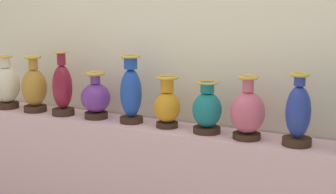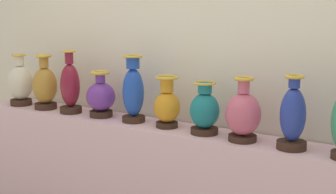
{
  "view_description": "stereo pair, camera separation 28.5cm",
  "coord_description": "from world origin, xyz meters",
  "px_view_note": "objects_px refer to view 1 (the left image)",
  "views": [
    {
      "loc": [
        1.33,
        -2.47,
        1.52
      ],
      "look_at": [
        0.0,
        0.0,
        1.0
      ],
      "focal_mm": 51.52,
      "sensor_mm": 36.0,
      "label": 1
    },
    {
      "loc": [
        1.58,
        -2.32,
        1.52
      ],
      "look_at": [
        0.0,
        0.0,
        1.0
      ],
      "focal_mm": 51.52,
      "sensor_mm": 36.0,
      "label": 2
    }
  ],
  "objects_px": {
    "vase_sapphire": "(131,93)",
    "vase_amber": "(167,105)",
    "vase_ivory": "(7,86)",
    "vase_rose": "(247,113)",
    "vase_teal": "(207,110)",
    "vase_violet": "(96,98)",
    "vase_cobalt": "(298,115)",
    "vase_burgundy": "(62,89)",
    "vase_ochre": "(34,88)"
  },
  "relations": [
    {
      "from": "vase_burgundy",
      "to": "vase_amber",
      "type": "distance_m",
      "value": 0.77
    },
    {
      "from": "vase_violet",
      "to": "vase_sapphire",
      "type": "xyz_separation_m",
      "value": [
        0.27,
        0.0,
        0.06
      ]
    },
    {
      "from": "vase_burgundy",
      "to": "vase_sapphire",
      "type": "relative_size",
      "value": 1.01
    },
    {
      "from": "vase_ivory",
      "to": "vase_ochre",
      "type": "xyz_separation_m",
      "value": [
        0.25,
        0.01,
        0.0
      ]
    },
    {
      "from": "vase_sapphire",
      "to": "vase_cobalt",
      "type": "relative_size",
      "value": 1.11
    },
    {
      "from": "vase_teal",
      "to": "vase_rose",
      "type": "distance_m",
      "value": 0.25
    },
    {
      "from": "vase_ochre",
      "to": "vase_amber",
      "type": "xyz_separation_m",
      "value": [
        1.01,
        0.03,
        -0.03
      ]
    },
    {
      "from": "vase_burgundy",
      "to": "vase_ivory",
      "type": "bearing_deg",
      "value": -178.73
    },
    {
      "from": "vase_ivory",
      "to": "vase_amber",
      "type": "xyz_separation_m",
      "value": [
        1.27,
        0.04,
        -0.03
      ]
    },
    {
      "from": "vase_ivory",
      "to": "vase_burgundy",
      "type": "bearing_deg",
      "value": 1.27
    },
    {
      "from": "vase_sapphire",
      "to": "vase_amber",
      "type": "distance_m",
      "value": 0.26
    },
    {
      "from": "vase_sapphire",
      "to": "vase_cobalt",
      "type": "distance_m",
      "value": 1.03
    },
    {
      "from": "vase_ivory",
      "to": "vase_rose",
      "type": "bearing_deg",
      "value": 0.6
    },
    {
      "from": "vase_teal",
      "to": "vase_cobalt",
      "type": "distance_m",
      "value": 0.52
    },
    {
      "from": "vase_burgundy",
      "to": "vase_rose",
      "type": "height_order",
      "value": "vase_burgundy"
    },
    {
      "from": "vase_burgundy",
      "to": "vase_rose",
      "type": "relative_size",
      "value": 1.23
    },
    {
      "from": "vase_ivory",
      "to": "vase_ochre",
      "type": "relative_size",
      "value": 0.97
    },
    {
      "from": "vase_rose",
      "to": "vase_cobalt",
      "type": "height_order",
      "value": "vase_cobalt"
    },
    {
      "from": "vase_rose",
      "to": "vase_teal",
      "type": "bearing_deg",
      "value": 175.96
    },
    {
      "from": "vase_sapphire",
      "to": "vase_amber",
      "type": "height_order",
      "value": "vase_sapphire"
    },
    {
      "from": "vase_burgundy",
      "to": "vase_ochre",
      "type": "bearing_deg",
      "value": -179.2
    },
    {
      "from": "vase_violet",
      "to": "vase_teal",
      "type": "bearing_deg",
      "value": -0.09
    },
    {
      "from": "vase_sapphire",
      "to": "vase_rose",
      "type": "height_order",
      "value": "vase_sapphire"
    },
    {
      "from": "vase_amber",
      "to": "vase_sapphire",
      "type": "bearing_deg",
      "value": -179.88
    },
    {
      "from": "vase_teal",
      "to": "vase_rose",
      "type": "relative_size",
      "value": 0.86
    },
    {
      "from": "vase_violet",
      "to": "vase_teal",
      "type": "height_order",
      "value": "vase_violet"
    },
    {
      "from": "vase_ochre",
      "to": "vase_burgundy",
      "type": "bearing_deg",
      "value": 0.8
    },
    {
      "from": "vase_cobalt",
      "to": "vase_sapphire",
      "type": "bearing_deg",
      "value": 178.73
    },
    {
      "from": "vase_cobalt",
      "to": "vase_amber",
      "type": "bearing_deg",
      "value": 178.29
    },
    {
      "from": "vase_ochre",
      "to": "vase_cobalt",
      "type": "bearing_deg",
      "value": 0.35
    },
    {
      "from": "vase_teal",
      "to": "vase_violet",
      "type": "bearing_deg",
      "value": 179.91
    },
    {
      "from": "vase_violet",
      "to": "vase_rose",
      "type": "height_order",
      "value": "vase_rose"
    },
    {
      "from": "vase_burgundy",
      "to": "vase_rose",
      "type": "xyz_separation_m",
      "value": [
        1.27,
        0.01,
        -0.03
      ]
    },
    {
      "from": "vase_violet",
      "to": "vase_amber",
      "type": "bearing_deg",
      "value": 0.55
    },
    {
      "from": "vase_ivory",
      "to": "vase_violet",
      "type": "height_order",
      "value": "vase_ivory"
    },
    {
      "from": "vase_violet",
      "to": "vase_rose",
      "type": "bearing_deg",
      "value": -1.03
    },
    {
      "from": "vase_ochre",
      "to": "vase_cobalt",
      "type": "relative_size",
      "value": 1.02
    },
    {
      "from": "vase_sapphire",
      "to": "vase_rose",
      "type": "relative_size",
      "value": 1.21
    },
    {
      "from": "vase_ivory",
      "to": "vase_violet",
      "type": "xyz_separation_m",
      "value": [
        0.75,
        0.04,
        -0.03
      ]
    },
    {
      "from": "vase_amber",
      "to": "vase_rose",
      "type": "height_order",
      "value": "vase_rose"
    },
    {
      "from": "vase_teal",
      "to": "vase_cobalt",
      "type": "xyz_separation_m",
      "value": [
        0.51,
        -0.02,
        0.03
      ]
    },
    {
      "from": "vase_violet",
      "to": "vase_ochre",
      "type": "bearing_deg",
      "value": -176.61
    },
    {
      "from": "vase_teal",
      "to": "vase_burgundy",
      "type": "bearing_deg",
      "value": -178.62
    },
    {
      "from": "vase_burgundy",
      "to": "vase_teal",
      "type": "xyz_separation_m",
      "value": [
        1.03,
        0.02,
        -0.05
      ]
    },
    {
      "from": "vase_sapphire",
      "to": "vase_cobalt",
      "type": "xyz_separation_m",
      "value": [
        1.03,
        -0.02,
        -0.03
      ]
    },
    {
      "from": "vase_sapphire",
      "to": "vase_burgundy",
      "type": "bearing_deg",
      "value": -176.63
    },
    {
      "from": "vase_violet",
      "to": "vase_amber",
      "type": "height_order",
      "value": "vase_amber"
    },
    {
      "from": "vase_teal",
      "to": "vase_cobalt",
      "type": "height_order",
      "value": "vase_cobalt"
    },
    {
      "from": "vase_violet",
      "to": "vase_amber",
      "type": "distance_m",
      "value": 0.52
    },
    {
      "from": "vase_sapphire",
      "to": "vase_rose",
      "type": "bearing_deg",
      "value": -1.73
    }
  ]
}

